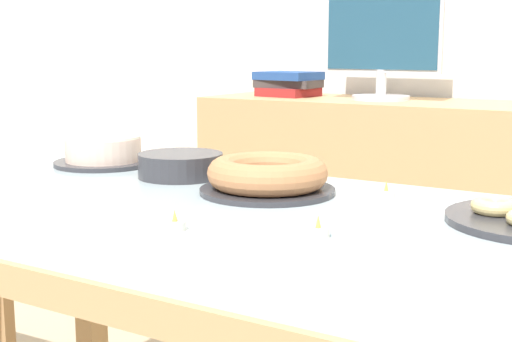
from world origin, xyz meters
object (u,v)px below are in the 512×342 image
(plate_stack, at_px, (181,165))
(cake_chocolate_round, at_px, (104,152))
(tealight_centre, at_px, (386,194))
(tealight_near_cakes, at_px, (175,224))
(book_stack, at_px, (288,84))
(cake_golden_bundt, at_px, (269,176))
(computer_monitor, at_px, (382,45))
(tealight_left_edge, at_px, (318,231))

(plate_stack, bearing_deg, cake_chocolate_round, 172.60)
(tealight_centre, distance_m, tealight_near_cakes, 0.50)
(book_stack, relative_size, cake_golden_bundt, 0.77)
(computer_monitor, bearing_deg, tealight_near_cakes, -82.78)
(cake_golden_bundt, distance_m, tealight_centre, 0.26)
(book_stack, xyz_separation_m, cake_chocolate_round, (-0.06, -0.93, -0.15))
(computer_monitor, relative_size, book_stack, 1.84)
(plate_stack, bearing_deg, book_stack, 103.63)
(tealight_left_edge, relative_size, tealight_near_cakes, 1.00)
(cake_chocolate_round, xyz_separation_m, tealight_near_cakes, (0.60, -0.46, -0.03))
(computer_monitor, relative_size, tealight_left_edge, 10.60)
(cake_golden_bundt, height_order, tealight_near_cakes, cake_golden_bundt)
(computer_monitor, xyz_separation_m, tealight_left_edge, (0.41, -1.30, -0.32))
(book_stack, relative_size, tealight_centre, 5.75)
(computer_monitor, height_order, cake_golden_bundt, computer_monitor)
(cake_chocolate_round, bearing_deg, tealight_left_edge, -23.60)
(book_stack, bearing_deg, tealight_near_cakes, -68.60)
(tealight_centre, relative_size, tealight_near_cakes, 1.00)
(book_stack, xyz_separation_m, plate_stack, (0.24, -0.97, -0.15))
(tealight_left_edge, bearing_deg, plate_stack, 148.94)
(book_stack, distance_m, cake_golden_bundt, 1.16)
(computer_monitor, height_order, tealight_near_cakes, computer_monitor)
(tealight_near_cakes, bearing_deg, plate_stack, 126.42)
(plate_stack, height_order, tealight_centre, plate_stack)
(plate_stack, bearing_deg, tealight_centre, 3.26)
(cake_chocolate_round, bearing_deg, book_stack, 86.42)
(tealight_near_cakes, bearing_deg, tealight_left_edge, 21.16)
(book_stack, height_order, tealight_near_cakes, book_stack)
(tealight_centre, height_order, tealight_left_edge, same)
(book_stack, distance_m, cake_chocolate_round, 0.95)
(book_stack, distance_m, plate_stack, 1.01)
(tealight_near_cakes, bearing_deg, cake_golden_bundt, 93.31)
(computer_monitor, relative_size, tealight_near_cakes, 10.60)
(book_stack, xyz_separation_m, cake_golden_bundt, (0.52, -1.03, -0.14))
(computer_monitor, relative_size, cake_chocolate_round, 1.57)
(book_stack, bearing_deg, plate_stack, -76.37)
(computer_monitor, distance_m, tealight_near_cakes, 1.44)
(cake_chocolate_round, relative_size, cake_golden_bundt, 0.90)
(computer_monitor, height_order, book_stack, computer_monitor)
(book_stack, relative_size, plate_stack, 1.10)
(computer_monitor, height_order, tealight_left_edge, computer_monitor)
(tealight_centre, relative_size, tealight_left_edge, 1.00)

